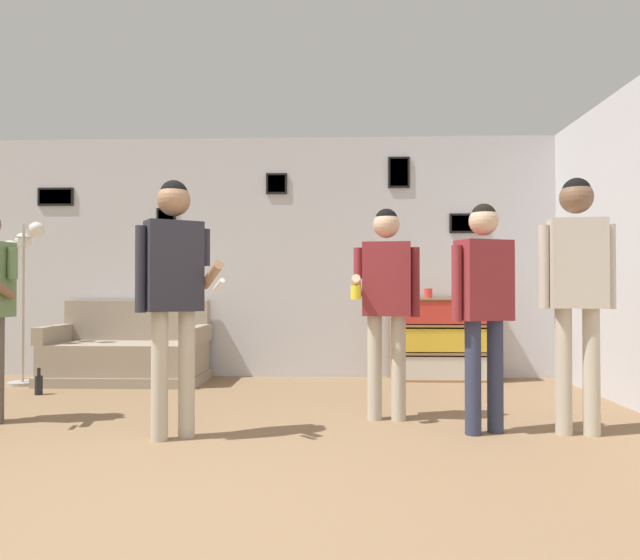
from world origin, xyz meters
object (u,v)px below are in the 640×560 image
at_px(person_watcher_holding_cup, 386,291).
at_px(person_spectator_near_bookshelf, 484,294).
at_px(person_player_foreground_center, 174,279).
at_px(person_spectator_far_right, 577,275).
at_px(bottle_on_floor, 39,384).
at_px(couch, 128,355).
at_px(floor_lamp, 23,265).
at_px(drinking_cup, 428,293).
at_px(bookshelf, 445,339).

xyz_separation_m(person_watcher_holding_cup, person_spectator_near_bookshelf, (0.64, -0.38, -0.02)).
distance_m(person_player_foreground_center, person_spectator_far_right, 2.73).
bearing_deg(person_watcher_holding_cup, bottle_on_floor, 164.11).
relative_size(couch, person_player_foreground_center, 0.96).
relative_size(person_watcher_holding_cup, person_spectator_far_right, 0.91).
height_order(couch, bottle_on_floor, couch).
bearing_deg(floor_lamp, couch, 12.25).
bearing_deg(floor_lamp, person_spectator_near_bookshelf, -23.10).
distance_m(couch, bottle_on_floor, 0.97).
distance_m(couch, person_spectator_far_right, 4.47).
bearing_deg(person_spectator_far_right, couch, 152.02).
bearing_deg(person_watcher_holding_cup, drinking_cup, 72.12).
bearing_deg(person_player_foreground_center, person_spectator_near_bookshelf, 5.68).
xyz_separation_m(couch, bookshelf, (3.39, 0.20, 0.16)).
relative_size(person_player_foreground_center, drinking_cup, 16.64).
xyz_separation_m(floor_lamp, person_spectator_far_right, (4.90, -1.84, -0.16)).
distance_m(bottle_on_floor, drinking_cup, 3.99).
height_order(person_player_foreground_center, person_watcher_holding_cup, person_player_foreground_center).
height_order(person_player_foreground_center, person_spectator_near_bookshelf, person_player_foreground_center).
xyz_separation_m(person_player_foreground_center, person_spectator_near_bookshelf, (2.10, 0.21, -0.10)).
relative_size(couch, bookshelf, 1.43).
bearing_deg(couch, bookshelf, 3.36).
bearing_deg(person_spectator_near_bookshelf, floor_lamp, 156.90).
relative_size(person_player_foreground_center, bottle_on_floor, 6.86).
bearing_deg(person_watcher_holding_cup, bookshelf, 67.38).
relative_size(person_player_foreground_center, person_watcher_holding_cup, 1.07).
xyz_separation_m(floor_lamp, person_watcher_holding_cup, (3.64, -1.45, -0.26)).
distance_m(floor_lamp, person_spectator_near_bookshelf, 4.66).
bearing_deg(bookshelf, drinking_cup, 179.96).
height_order(person_watcher_holding_cup, bottle_on_floor, person_watcher_holding_cup).
distance_m(floor_lamp, person_watcher_holding_cup, 3.92).
height_order(bottle_on_floor, drinking_cup, drinking_cup).
xyz_separation_m(couch, person_spectator_far_right, (3.88, -2.06, 0.80)).
relative_size(couch, drinking_cup, 16.05).
bearing_deg(person_player_foreground_center, drinking_cup, 49.98).
relative_size(floor_lamp, drinking_cup, 16.29).
bearing_deg(person_spectator_near_bookshelf, drinking_cup, 90.95).
bearing_deg(floor_lamp, person_spectator_far_right, -20.56).
bearing_deg(bottle_on_floor, person_spectator_far_right, -16.28).
relative_size(floor_lamp, person_spectator_far_right, 0.96).
height_order(person_player_foreground_center, person_spectator_far_right, person_spectator_far_right).
bearing_deg(bottle_on_floor, drinking_cup, 14.31).
xyz_separation_m(person_watcher_holding_cup, drinking_cup, (0.60, 1.87, -0.04)).
distance_m(floor_lamp, bottle_on_floor, 1.35).
distance_m(floor_lamp, drinking_cup, 4.27).
relative_size(bookshelf, person_spectator_far_right, 0.66).
xyz_separation_m(bookshelf, floor_lamp, (-4.42, -0.42, 0.80)).
xyz_separation_m(bookshelf, drinking_cup, (-0.18, 0.00, 0.50)).
xyz_separation_m(floor_lamp, person_spectator_near_bookshelf, (4.28, -1.82, -0.28)).
height_order(couch, person_player_foreground_center, person_player_foreground_center).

